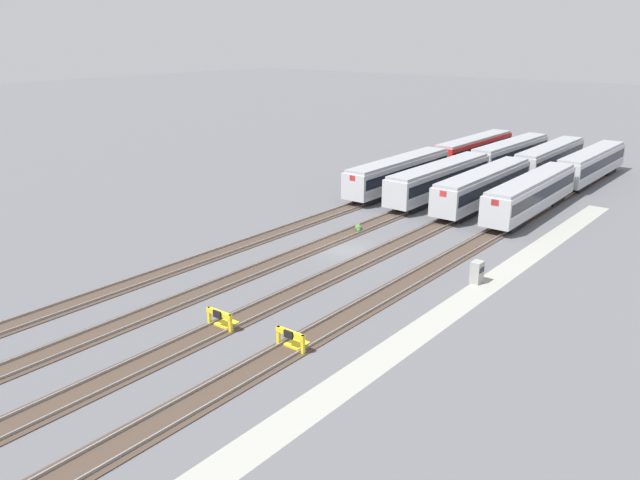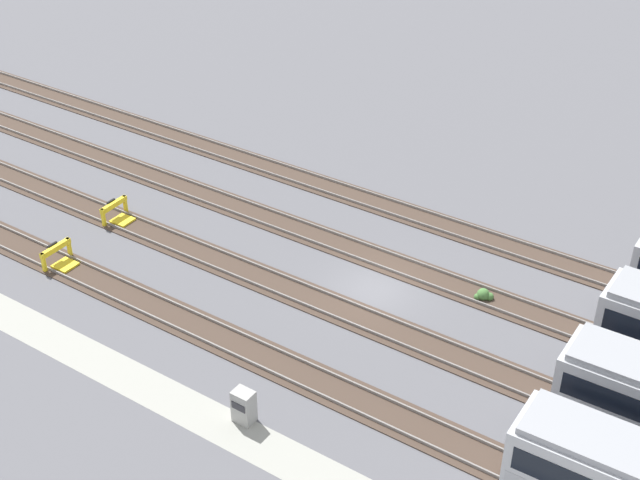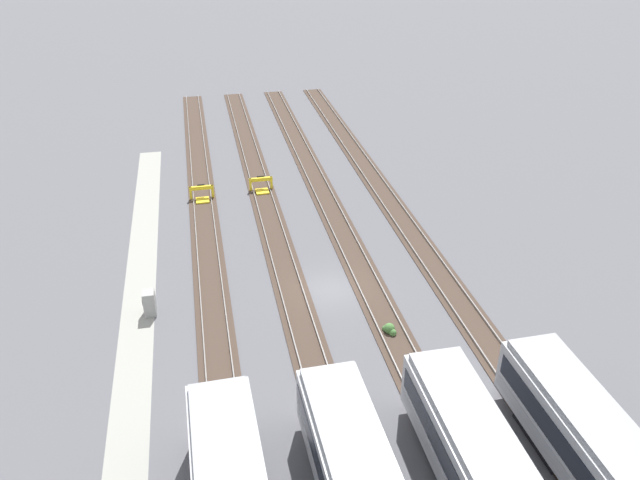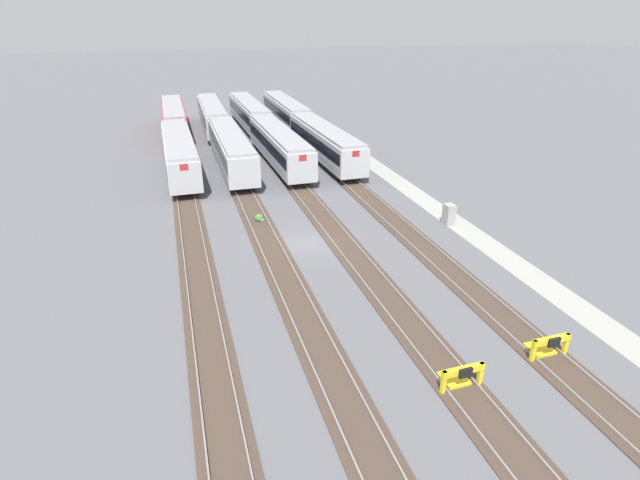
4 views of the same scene
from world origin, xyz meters
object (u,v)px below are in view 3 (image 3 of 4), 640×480
object	(u,v)px
bumper_stop_nearest_track	(202,194)
bumper_stop_near_inner_track	(261,186)
weed_clump	(390,329)
electrical_cabinet	(149,303)

from	to	relation	value
bumper_stop_nearest_track	bumper_stop_near_inner_track	distance (m)	5.08
bumper_stop_nearest_track	weed_clump	xyz separation A→B (m)	(20.15, 9.91, -0.27)
bumper_stop_near_inner_track	weed_clump	size ratio (longest dim) A/B	2.18
electrical_cabinet	bumper_stop_near_inner_track	bearing A→B (deg)	151.48
electrical_cabinet	weed_clump	xyz separation A→B (m)	(4.74, 13.64, -0.56)
electrical_cabinet	weed_clump	distance (m)	14.45
bumper_stop_near_inner_track	electrical_cabinet	distance (m)	18.35
bumper_stop_near_inner_track	electrical_cabinet	xyz separation A→B (m)	(16.12, -8.76, 0.29)
bumper_stop_nearest_track	weed_clump	bearing A→B (deg)	26.18
bumper_stop_near_inner_track	electrical_cabinet	world-z (taller)	electrical_cabinet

